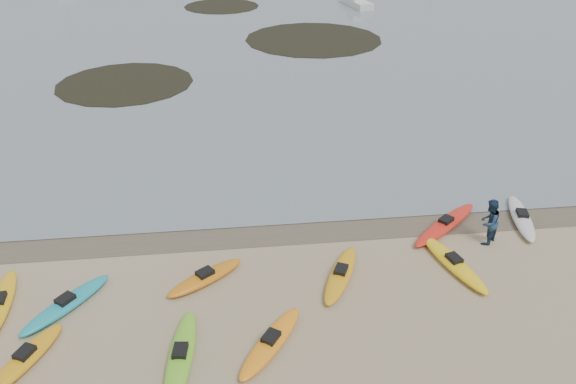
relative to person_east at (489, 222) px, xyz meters
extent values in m
plane|color=tan|center=(-7.24, 2.03, -0.91)|extent=(600.00, 600.00, 0.00)
plane|color=brown|center=(-7.24, 1.73, -0.91)|extent=(60.00, 60.00, 0.00)
ellipsoid|color=teal|center=(-14.82, -2.00, -0.74)|extent=(2.70, 3.15, 0.34)
ellipsoid|color=orange|center=(-10.43, -1.15, -0.74)|extent=(2.84, 2.33, 0.34)
ellipsoid|color=orange|center=(-15.43, -4.21, -0.74)|extent=(1.93, 2.93, 0.34)
ellipsoid|color=red|center=(-1.15, 1.11, -0.74)|extent=(3.71, 3.23, 0.34)
ellipsoid|color=yellow|center=(-16.92, -1.75, -0.74)|extent=(1.01, 3.55, 0.34)
ellipsoid|color=#76CD29|center=(-11.08, -4.65, -0.74)|extent=(1.10, 3.80, 0.34)
ellipsoid|color=orange|center=(-5.83, -1.51, -0.74)|extent=(2.08, 3.36, 0.34)
ellipsoid|color=orange|center=(-8.48, -4.40, -0.74)|extent=(2.48, 3.15, 0.34)
ellipsoid|color=yellow|center=(-1.76, -1.32, -0.74)|extent=(1.66, 3.75, 0.34)
ellipsoid|color=silver|center=(2.02, 1.23, -0.74)|extent=(1.50, 3.53, 0.34)
imported|color=navy|center=(0.00, 0.00, 0.00)|extent=(1.12, 1.10, 1.83)
cylinder|color=black|center=(-15.97, 20.08, -0.89)|extent=(8.87, 8.87, 0.04)
cylinder|color=black|center=(-1.96, 29.71, -0.89)|extent=(11.30, 11.30, 0.04)
cylinder|color=black|center=(-9.38, 43.59, -0.89)|extent=(7.66, 7.66, 0.04)
cube|color=silver|center=(4.44, 42.24, -0.53)|extent=(2.54, 5.60, 0.76)
camera|label=1|loc=(-9.35, -16.44, 11.25)|focal=35.00mm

